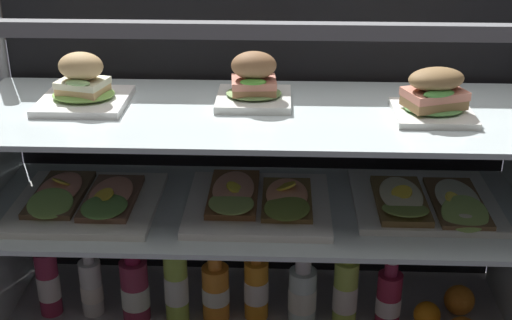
# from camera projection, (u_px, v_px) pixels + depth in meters

# --- Properties ---
(case_frame) EXTENTS (1.38, 0.51, 0.87)m
(case_frame) POSITION_uv_depth(u_px,v_px,m) (258.00, 143.00, 1.77)
(case_frame) COLOR gray
(case_frame) RESTS_ON ground
(riser_lower_tier) EXTENTS (1.30, 0.44, 0.32)m
(riser_lower_tier) POSITION_uv_depth(u_px,v_px,m) (256.00, 267.00, 1.76)
(riser_lower_tier) COLOR silver
(riser_lower_tier) RESTS_ON case_base_deck
(shelf_lower_glass) EXTENTS (1.32, 0.45, 0.01)m
(shelf_lower_glass) POSITION_uv_depth(u_px,v_px,m) (256.00, 209.00, 1.70)
(shelf_lower_glass) COLOR silver
(shelf_lower_glass) RESTS_ON riser_lower_tier
(riser_upper_tier) EXTENTS (1.30, 0.44, 0.23)m
(riser_upper_tier) POSITION_uv_depth(u_px,v_px,m) (256.00, 162.00, 1.65)
(riser_upper_tier) COLOR silver
(riser_upper_tier) RESTS_ON shelf_lower_glass
(shelf_upper_glass) EXTENTS (1.32, 0.45, 0.01)m
(shelf_upper_glass) POSITION_uv_depth(u_px,v_px,m) (256.00, 113.00, 1.60)
(shelf_upper_glass) COLOR silver
(shelf_upper_glass) RESTS_ON riser_upper_tier
(plated_roll_sandwich_near_right_corner) EXTENTS (0.20, 0.20, 0.12)m
(plated_roll_sandwich_near_right_corner) POSITION_uv_depth(u_px,v_px,m) (83.00, 87.00, 1.62)
(plated_roll_sandwich_near_right_corner) COLOR white
(plated_roll_sandwich_near_right_corner) RESTS_ON shelf_upper_glass
(plated_roll_sandwich_far_left) EXTENTS (0.17, 0.17, 0.12)m
(plated_roll_sandwich_far_left) POSITION_uv_depth(u_px,v_px,m) (254.00, 84.00, 1.63)
(plated_roll_sandwich_far_left) COLOR white
(plated_roll_sandwich_far_left) RESTS_ON shelf_upper_glass
(plated_roll_sandwich_far_right) EXTENTS (0.17, 0.17, 0.11)m
(plated_roll_sandwich_far_right) POSITION_uv_depth(u_px,v_px,m) (434.00, 97.00, 1.54)
(plated_roll_sandwich_far_right) COLOR white
(plated_roll_sandwich_far_right) RESTS_ON shelf_upper_glass
(open_sandwich_tray_mid_right) EXTENTS (0.34, 0.32, 0.06)m
(open_sandwich_tray_mid_right) POSITION_uv_depth(u_px,v_px,m) (85.00, 200.00, 1.68)
(open_sandwich_tray_mid_right) COLOR white
(open_sandwich_tray_mid_right) RESTS_ON shelf_lower_glass
(open_sandwich_tray_far_right) EXTENTS (0.34, 0.32, 0.06)m
(open_sandwich_tray_far_right) POSITION_uv_depth(u_px,v_px,m) (258.00, 201.00, 1.68)
(open_sandwich_tray_far_right) COLOR white
(open_sandwich_tray_far_right) RESTS_ON shelf_lower_glass
(open_sandwich_tray_right_of_center) EXTENTS (0.34, 0.34, 0.06)m
(open_sandwich_tray_right_of_center) POSITION_uv_depth(u_px,v_px,m) (426.00, 201.00, 1.68)
(open_sandwich_tray_right_of_center) COLOR white
(open_sandwich_tray_right_of_center) RESTS_ON shelf_lower_glass
(juice_bottle_front_left_end) EXTENTS (0.06, 0.06, 0.23)m
(juice_bottle_front_left_end) POSITION_uv_depth(u_px,v_px,m) (48.00, 281.00, 1.82)
(juice_bottle_front_left_end) COLOR #9D294A
(juice_bottle_front_left_end) RESTS_ON case_base_deck
(juice_bottle_back_right) EXTENTS (0.06, 0.06, 0.20)m
(juice_bottle_back_right) POSITION_uv_depth(u_px,v_px,m) (91.00, 286.00, 1.83)
(juice_bottle_back_right) COLOR white
(juice_bottle_back_right) RESTS_ON case_base_deck
(juice_bottle_front_fourth) EXTENTS (0.07, 0.07, 0.22)m
(juice_bottle_front_fourth) POSITION_uv_depth(u_px,v_px,m) (135.00, 288.00, 1.81)
(juice_bottle_front_fourth) COLOR #912C48
(juice_bottle_front_fourth) RESTS_ON case_base_deck
(juice_bottle_front_middle) EXTENTS (0.06, 0.06, 0.25)m
(juice_bottle_front_middle) POSITION_uv_depth(u_px,v_px,m) (177.00, 284.00, 1.80)
(juice_bottle_front_middle) COLOR #B1DA50
(juice_bottle_front_middle) RESTS_ON case_base_deck
(juice_bottle_back_center) EXTENTS (0.07, 0.07, 0.21)m
(juice_bottle_back_center) POSITION_uv_depth(u_px,v_px,m) (216.00, 290.00, 1.81)
(juice_bottle_back_center) COLOR orange
(juice_bottle_back_center) RESTS_ON case_base_deck
(juice_bottle_near_post) EXTENTS (0.06, 0.06, 0.22)m
(juice_bottle_near_post) POSITION_uv_depth(u_px,v_px,m) (257.00, 287.00, 1.81)
(juice_bottle_near_post) COLOR orange
(juice_bottle_near_post) RESTS_ON case_base_deck
(juice_bottle_front_right_end) EXTENTS (0.07, 0.07, 0.21)m
(juice_bottle_front_right_end) POSITION_uv_depth(u_px,v_px,m) (302.00, 293.00, 1.80)
(juice_bottle_front_right_end) COLOR white
(juice_bottle_front_right_end) RESTS_ON case_base_deck
(juice_bottle_back_left) EXTENTS (0.06, 0.06, 0.24)m
(juice_bottle_back_left) POSITION_uv_depth(u_px,v_px,m) (346.00, 289.00, 1.80)
(juice_bottle_back_left) COLOR #BEDB56
(juice_bottle_back_left) RESTS_ON case_base_deck
(juice_bottle_tucked_behind) EXTENTS (0.06, 0.06, 0.20)m
(juice_bottle_tucked_behind) POSITION_uv_depth(u_px,v_px,m) (389.00, 298.00, 1.79)
(juice_bottle_tucked_behind) COLOR #9F223F
(juice_bottle_tucked_behind) RESTS_ON case_base_deck
(orange_fruit_beside_bottles) EXTENTS (0.08, 0.08, 0.08)m
(orange_fruit_beside_bottles) POSITION_uv_depth(u_px,v_px,m) (459.00, 300.00, 1.84)
(orange_fruit_beside_bottles) COLOR orange
(orange_fruit_beside_bottles) RESTS_ON case_base_deck
(orange_fruit_near_left_post) EXTENTS (0.07, 0.07, 0.07)m
(orange_fruit_near_left_post) POSITION_uv_depth(u_px,v_px,m) (427.00, 315.00, 1.79)
(orange_fruit_near_left_post) COLOR orange
(orange_fruit_near_left_post) RESTS_ON case_base_deck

